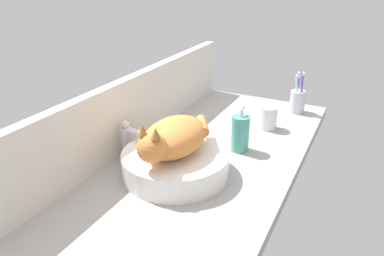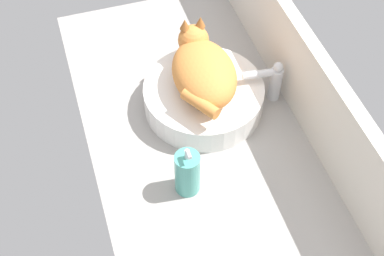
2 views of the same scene
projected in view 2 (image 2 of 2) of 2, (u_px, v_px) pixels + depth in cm
name	position (u px, v px, depth cm)	size (l,w,h in cm)	color
ground_plane	(209.00, 155.00, 145.21)	(134.94, 61.48, 4.00)	#9E9993
backsplash_panel	(315.00, 95.00, 139.23)	(134.94, 3.60, 25.31)	silver
sink_basin	(204.00, 97.00, 150.73)	(33.78, 33.78, 7.77)	white
cat	(203.00, 69.00, 144.02)	(32.16, 18.53, 14.00)	orange
faucet	(272.00, 80.00, 150.13)	(4.25, 11.86, 13.60)	silver
soap_dispenser	(187.00, 173.00, 131.35)	(6.32, 6.32, 16.32)	teal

